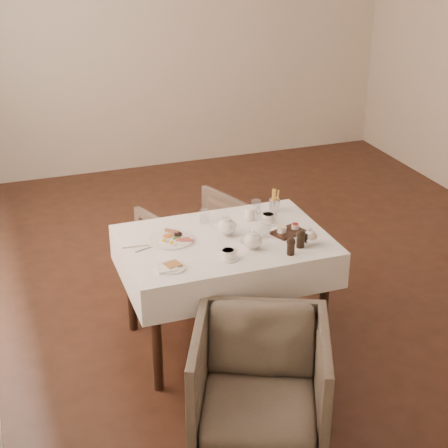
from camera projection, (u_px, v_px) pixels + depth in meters
name	position (u px, v px, depth m)	size (l,w,h in m)	color
table	(225.00, 255.00, 4.30)	(1.28, 0.88, 0.75)	black
armchair_near	(260.00, 382.00, 3.65)	(0.71, 0.73, 0.66)	brown
armchair_far	(199.00, 245.00, 5.13)	(0.69, 0.71, 0.64)	brown
breakfast_plate	(171.00, 239.00, 4.23)	(0.27, 0.27, 0.03)	white
side_plate	(171.00, 267.00, 3.91)	(0.17, 0.17, 0.02)	white
teapot_centre	(226.00, 225.00, 4.28)	(0.16, 0.13, 0.13)	white
teapot_front	(253.00, 239.00, 4.11)	(0.16, 0.12, 0.12)	white
creamer	(250.00, 213.00, 4.50)	(0.07, 0.07, 0.08)	white
teacup_near	(228.00, 255.00, 4.00)	(0.12, 0.12, 0.06)	white
teacup_far	(268.00, 219.00, 4.46)	(0.13, 0.13, 0.06)	white
glass_left	(204.00, 216.00, 4.46)	(0.06, 0.06, 0.09)	silver
glass_mid	(266.00, 228.00, 4.28)	(0.07, 0.07, 0.10)	silver
glass_right	(256.00, 207.00, 4.59)	(0.06, 0.06, 0.09)	silver
condiment_board	(288.00, 231.00, 4.32)	(0.23, 0.19, 0.05)	black
pepper_mill_left	(291.00, 246.00, 4.04)	(0.05, 0.05, 0.11)	black
pepper_mill_right	(301.00, 238.00, 4.13)	(0.06, 0.06, 0.12)	black
silver_pot	(310.00, 236.00, 4.15)	(0.11, 0.09, 0.12)	white
fries_cup	(275.00, 201.00, 4.61)	(0.07, 0.07, 0.15)	silver
cutlery_fork	(138.00, 247.00, 4.15)	(0.01, 0.19, 0.00)	silver
cutlery_knife	(149.00, 248.00, 4.14)	(0.02, 0.19, 0.00)	silver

